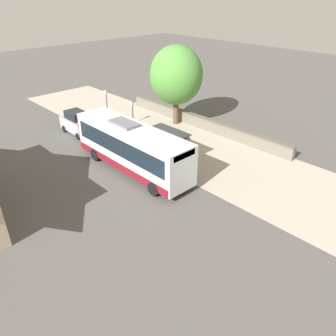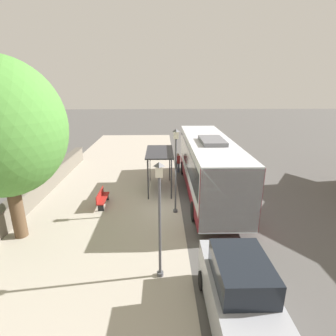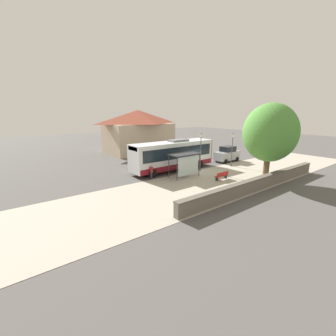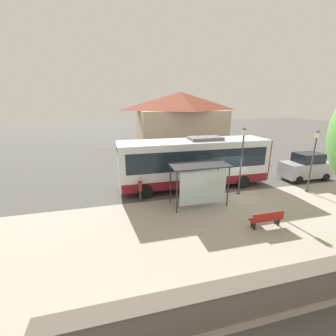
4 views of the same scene
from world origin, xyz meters
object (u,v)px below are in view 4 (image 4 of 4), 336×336
(street_lamp_near, at_px, (242,156))
(pedestrian, at_px, (140,188))
(bus_shelter, at_px, (200,172))
(bench, at_px, (267,219))
(parked_car_behind_bus, at_px, (306,167))
(street_lamp_far, at_px, (313,156))
(bus, at_px, (194,162))

(street_lamp_near, bearing_deg, pedestrian, 85.45)
(bus_shelter, distance_m, pedestrian, 3.94)
(bench, height_order, street_lamp_near, street_lamp_near)
(parked_car_behind_bus, bearing_deg, street_lamp_far, 138.94)
(street_lamp_near, height_order, street_lamp_far, street_lamp_near)
(bus_shelter, height_order, bench, bus_shelter)
(bus, height_order, bench, bus)
(pedestrian, xyz_separation_m, street_lamp_far, (-1.34, -11.66, 1.67))
(bus, xyz_separation_m, parked_car_behind_bus, (-0.72, -9.41, -0.87))
(bus, distance_m, bus_shelter, 3.29)
(bus, relative_size, bench, 6.16)
(bench, distance_m, street_lamp_near, 4.81)
(bus, distance_m, pedestrian, 4.63)
(bus_shelter, height_order, pedestrian, bus_shelter)
(parked_car_behind_bus, bearing_deg, pedestrian, 93.80)
(street_lamp_far, xyz_separation_m, parked_car_behind_bus, (2.25, -1.96, -1.53))
(street_lamp_far, distance_m, parked_car_behind_bus, 3.35)
(bus_shelter, bearing_deg, parked_car_behind_bus, -76.48)
(pedestrian, xyz_separation_m, bench, (-4.69, -5.77, -0.44))
(bus_shelter, relative_size, parked_car_behind_bus, 0.88)
(bus_shelter, xyz_separation_m, pedestrian, (1.55, 3.40, -1.25))
(bus_shelter, height_order, street_lamp_far, street_lamp_far)
(bus_shelter, bearing_deg, bus, -14.42)
(bus_shelter, height_order, parked_car_behind_bus, bus_shelter)
(bus, xyz_separation_m, pedestrian, (-1.63, 4.21, -1.01))
(street_lamp_far, bearing_deg, bench, 119.58)
(bus, relative_size, bus_shelter, 3.13)
(pedestrian, relative_size, street_lamp_far, 0.36)
(bench, distance_m, parked_car_behind_bus, 9.66)
(bus_shelter, xyz_separation_m, street_lamp_far, (0.21, -8.27, 0.42))
(street_lamp_far, bearing_deg, street_lamp_near, 80.71)
(street_lamp_near, bearing_deg, bench, 167.27)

